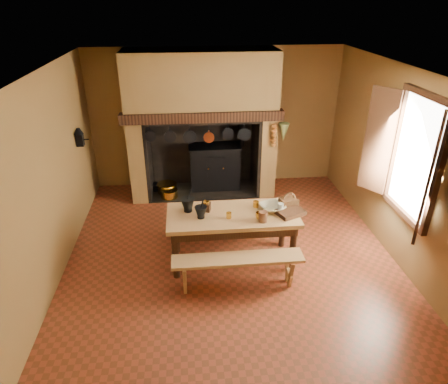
{
  "coord_description": "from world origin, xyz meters",
  "views": [
    {
      "loc": [
        -0.61,
        -5.13,
        3.69
      ],
      "look_at": [
        -0.07,
        0.3,
        0.96
      ],
      "focal_mm": 32.0,
      "sensor_mm": 36.0,
      "label": 1
    }
  ],
  "objects_px": {
    "coffee_grinder": "(206,206)",
    "mixing_bowl": "(273,207)",
    "iron_range": "(215,166)",
    "bench_front": "(238,265)",
    "work_table": "(232,221)",
    "wicker_basket": "(288,202)"
  },
  "relations": [
    {
      "from": "work_table",
      "to": "coffee_grinder",
      "type": "xyz_separation_m",
      "value": [
        -0.37,
        0.13,
        0.2
      ]
    },
    {
      "from": "iron_range",
      "to": "bench_front",
      "type": "height_order",
      "value": "iron_range"
    },
    {
      "from": "work_table",
      "to": "wicker_basket",
      "type": "relative_size",
      "value": 6.66
    },
    {
      "from": "coffee_grinder",
      "to": "mixing_bowl",
      "type": "height_order",
      "value": "coffee_grinder"
    },
    {
      "from": "iron_range",
      "to": "work_table",
      "type": "distance_m",
      "value": 2.6
    },
    {
      "from": "coffee_grinder",
      "to": "wicker_basket",
      "type": "xyz_separation_m",
      "value": [
        1.22,
        -0.01,
        0.01
      ]
    },
    {
      "from": "iron_range",
      "to": "wicker_basket",
      "type": "distance_m",
      "value": 2.67
    },
    {
      "from": "bench_front",
      "to": "coffee_grinder",
      "type": "relative_size",
      "value": 9.22
    },
    {
      "from": "work_table",
      "to": "bench_front",
      "type": "bearing_deg",
      "value": -90.0
    },
    {
      "from": "iron_range",
      "to": "coffee_grinder",
      "type": "relative_size",
      "value": 8.27
    },
    {
      "from": "wicker_basket",
      "to": "work_table",
      "type": "bearing_deg",
      "value": 176.15
    },
    {
      "from": "iron_range",
      "to": "coffee_grinder",
      "type": "height_order",
      "value": "iron_range"
    },
    {
      "from": "mixing_bowl",
      "to": "work_table",
      "type": "bearing_deg",
      "value": -175.07
    },
    {
      "from": "iron_range",
      "to": "bench_front",
      "type": "bearing_deg",
      "value": -89.07
    },
    {
      "from": "iron_range",
      "to": "mixing_bowl",
      "type": "xyz_separation_m",
      "value": [
        0.65,
        -2.54,
        0.38
      ]
    },
    {
      "from": "mixing_bowl",
      "to": "wicker_basket",
      "type": "distance_m",
      "value": 0.26
    },
    {
      "from": "coffee_grinder",
      "to": "mixing_bowl",
      "type": "bearing_deg",
      "value": 12.67
    },
    {
      "from": "iron_range",
      "to": "work_table",
      "type": "bearing_deg",
      "value": -88.84
    },
    {
      "from": "wicker_basket",
      "to": "coffee_grinder",
      "type": "bearing_deg",
      "value": 167.89
    },
    {
      "from": "iron_range",
      "to": "mixing_bowl",
      "type": "bearing_deg",
      "value": -75.63
    },
    {
      "from": "coffee_grinder",
      "to": "wicker_basket",
      "type": "bearing_deg",
      "value": 16.58
    },
    {
      "from": "work_table",
      "to": "mixing_bowl",
      "type": "distance_m",
      "value": 0.62
    }
  ]
}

